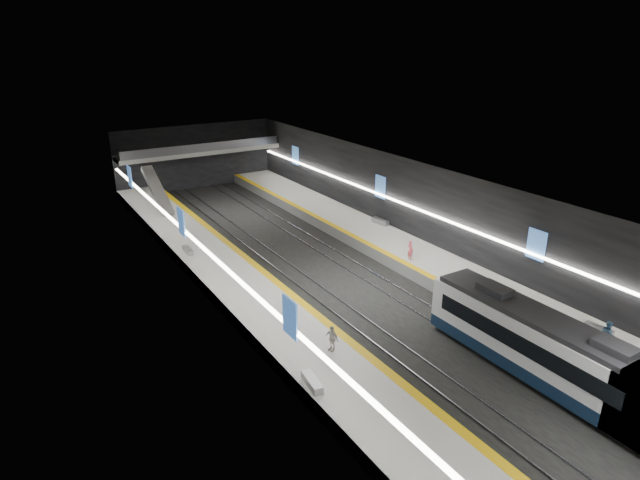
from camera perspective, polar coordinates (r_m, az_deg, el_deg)
ground at (r=41.16m, az=3.74°, el=-5.52°), size 70.00×70.00×0.00m
ceiling at (r=38.26m, az=4.02°, el=5.26°), size 20.00×70.00×0.04m
wall_left at (r=35.11m, az=-9.60°, el=-3.45°), size 0.04×70.00×8.00m
wall_right at (r=45.75m, az=14.16°, el=2.08°), size 0.04×70.00×8.00m
wall_back at (r=69.85m, az=-13.12°, el=8.65°), size 20.00×0.04×8.00m
platform_left at (r=37.54m, az=-5.73°, el=-7.51°), size 5.00×70.00×1.00m
tile_surface_left at (r=37.30m, az=-5.76°, el=-6.82°), size 5.00×70.00×0.02m
tactile_strip_left at (r=38.18m, az=-2.78°, el=-6.02°), size 0.60×70.00×0.02m
platform_right at (r=45.33m, az=11.54°, el=-2.62°), size 5.00×70.00×1.00m
tile_surface_right at (r=45.13m, az=11.59°, el=-2.03°), size 5.00×70.00×0.02m
tactile_strip_right at (r=43.75m, az=9.46°, el=-2.63°), size 0.60×70.00×0.02m
rails at (r=41.13m, az=3.74°, el=-5.44°), size 6.52×70.00×0.12m
ad_posters at (r=40.12m, az=3.07°, el=0.78°), size 19.94×53.50×2.20m
cove_light_left at (r=35.25m, az=-9.28°, el=-3.68°), size 0.25×68.60×0.12m
cove_light_right at (r=45.68m, az=13.96°, el=1.80°), size 0.25×68.60×0.12m
mezzanine_bridge at (r=67.72m, az=-12.61°, el=9.21°), size 20.00×3.00×1.50m
escalator at (r=59.65m, az=-16.97°, el=5.10°), size 1.20×7.50×3.92m
bench_left_near at (r=29.21m, az=-0.85°, el=-14.93°), size 0.77×1.93×0.46m
bench_left_far at (r=46.94m, az=-13.93°, el=-1.05°), size 0.51×1.72×0.42m
bench_right_near at (r=37.97m, az=27.60°, el=-8.46°), size 0.62×1.77×0.43m
bench_right_far at (r=52.78m, az=6.45°, el=1.98°), size 0.76×2.02×0.48m
passenger_right_a at (r=44.51m, az=9.61°, el=-1.08°), size 0.42×0.62×1.66m
passenger_right_b at (r=36.24m, az=28.32°, el=-8.86°), size 1.02×1.05×1.71m
passenger_left_a at (r=31.75m, az=1.27°, el=-10.45°), size 0.61×1.00×1.60m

